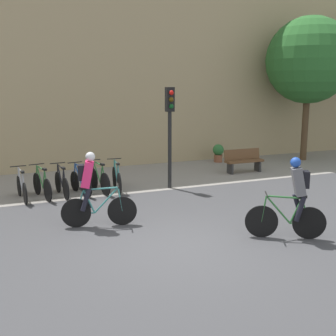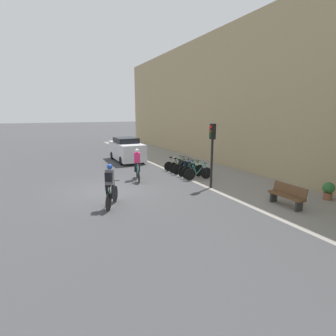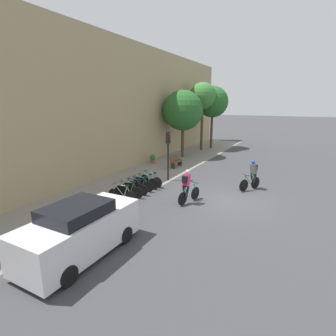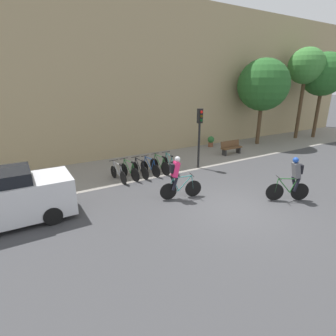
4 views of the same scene
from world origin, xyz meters
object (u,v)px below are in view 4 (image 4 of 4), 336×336
(parked_bike_0, at_px, (118,173))
(parked_bike_4, at_px, (160,166))
(cyclist_pink, at_px, (177,177))
(traffic_light_pole, at_px, (200,127))
(parked_bike_3, at_px, (150,168))
(parked_bike_1, at_px, (129,171))
(bench, at_px, (231,147))
(cyclist_grey, at_px, (293,178))
(parked_bike_5, at_px, (169,164))
(parked_car, at_px, (2,199))
(potted_plant, at_px, (211,141))
(parked_bike_2, at_px, (140,169))

(parked_bike_0, height_order, parked_bike_4, parked_bike_4)
(cyclist_pink, bearing_deg, traffic_light_pole, 41.19)
(parked_bike_3, bearing_deg, parked_bike_4, 0.08)
(parked_bike_1, height_order, parked_bike_3, parked_bike_1)
(parked_bike_1, bearing_deg, traffic_light_pole, -4.52)
(bench, bearing_deg, traffic_light_pole, -161.28)
(parked_bike_0, height_order, bench, parked_bike_0)
(cyclist_grey, relative_size, bench, 1.16)
(cyclist_pink, height_order, parked_bike_3, cyclist_pink)
(parked_bike_4, bearing_deg, bench, 8.77)
(parked_bike_0, relative_size, bench, 1.08)
(cyclist_pink, xyz_separation_m, traffic_light_pole, (3.20, 2.80, 1.31))
(cyclist_pink, relative_size, parked_bike_0, 1.07)
(parked_bike_3, relative_size, traffic_light_pole, 0.48)
(parked_bike_5, relative_size, parked_car, 0.40)
(parked_bike_3, distance_m, parked_bike_4, 0.57)
(cyclist_pink, relative_size, parked_bike_3, 1.14)
(bench, xyz_separation_m, potted_plant, (0.21, 2.32, -0.03))
(cyclist_grey, xyz_separation_m, parked_bike_3, (-3.48, 5.60, -0.56))
(parked_bike_1, bearing_deg, bench, 6.82)
(cyclist_pink, xyz_separation_m, cyclist_grey, (3.84, -2.48, 0.00))
(parked_bike_0, height_order, traffic_light_pole, traffic_light_pole)
(parked_bike_1, distance_m, parked_bike_3, 1.14)
(parked_bike_3, bearing_deg, cyclist_pink, -96.70)
(cyclist_grey, distance_m, potted_plant, 9.39)
(parked_bike_5, relative_size, traffic_light_pole, 0.53)
(parked_bike_1, xyz_separation_m, parked_car, (-5.23, -1.90, 0.50))
(parked_bike_3, relative_size, parked_bike_5, 0.92)
(parked_bike_3, relative_size, potted_plant, 2.01)
(cyclist_grey, bearing_deg, parked_bike_4, 117.45)
(parked_bike_5, bearing_deg, cyclist_grey, -67.33)
(parked_bike_5, bearing_deg, cyclist_pink, -115.80)
(parked_bike_0, bearing_deg, parked_bike_3, 0.05)
(bench, relative_size, potted_plant, 1.99)
(potted_plant, bearing_deg, cyclist_grey, -109.75)
(parked_bike_3, bearing_deg, parked_car, -163.42)
(parked_bike_0, xyz_separation_m, parked_bike_1, (0.57, 0.00, 0.02))
(parked_bike_4, distance_m, traffic_light_pole, 2.94)
(parked_car, bearing_deg, bench, 12.34)
(parked_bike_1, distance_m, parked_car, 5.58)
(parked_bike_5, bearing_deg, potted_plant, 30.39)
(cyclist_pink, distance_m, potted_plant, 9.47)
(parked_bike_0, relative_size, parked_bike_5, 0.99)
(cyclist_grey, distance_m, parked_bike_3, 6.61)
(parked_bike_0, relative_size, potted_plant, 2.15)
(parked_bike_1, distance_m, parked_bike_2, 0.57)
(parked_bike_2, bearing_deg, cyclist_grey, -54.11)
(cyclist_pink, bearing_deg, parked_bike_1, 103.98)
(cyclist_pink, xyz_separation_m, parked_bike_4, (0.94, 3.12, -0.53))
(parked_bike_5, bearing_deg, parked_bike_1, 179.99)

